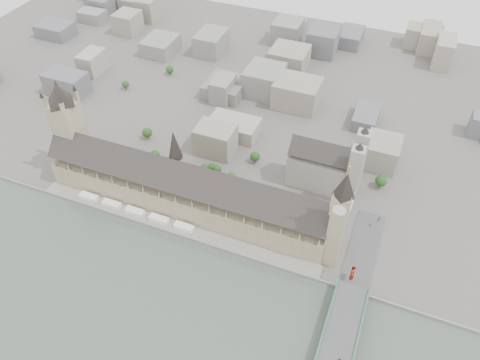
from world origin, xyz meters
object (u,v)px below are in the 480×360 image
at_px(elizabeth_tower, 339,214).
at_px(westminster_abbey, 327,166).
at_px(red_bus_north, 352,273).
at_px(victoria_tower, 69,126).
at_px(car_approach, 379,219).
at_px(palace_of_westminster, 186,189).

relative_size(elizabeth_tower, westminster_abbey, 1.58).
xyz_separation_m(elizabeth_tower, red_bus_north, (20.69, -13.78, -46.16)).
bearing_deg(westminster_abbey, red_bus_north, -64.64).
height_order(elizabeth_tower, victoria_tower, elizabeth_tower).
xyz_separation_m(elizabeth_tower, car_approach, (30.29, 52.00, -47.18)).
bearing_deg(palace_of_westminster, red_bus_north, -9.12).
bearing_deg(victoria_tower, car_approach, 6.68).
xyz_separation_m(palace_of_westminster, westminster_abbey, (110.92, 75.30, 2.38)).
xyz_separation_m(palace_of_westminster, elizabeth_tower, (138.00, -11.70, 35.38)).
relative_size(palace_of_westminster, car_approach, 58.65).
relative_size(victoria_tower, car_approach, 22.13).
xyz_separation_m(westminster_abbey, car_approach, (57.36, -35.00, -14.18)).
relative_size(palace_of_westminster, victoria_tower, 2.65).
height_order(elizabeth_tower, red_bus_north, elizabeth_tower).
xyz_separation_m(victoria_tower, red_bus_north, (280.69, -31.78, -43.28)).
xyz_separation_m(palace_of_westminster, red_bus_north, (158.69, -25.48, -10.78)).
bearing_deg(palace_of_westminster, car_approach, 13.47).
bearing_deg(elizabeth_tower, victoria_tower, 176.04).
bearing_deg(car_approach, red_bus_north, -90.73).
bearing_deg(palace_of_westminster, victoria_tower, 177.04).
bearing_deg(red_bus_north, car_approach, 82.35).
xyz_separation_m(elizabeth_tower, westminster_abbey, (-27.08, 87.00, -33.01)).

